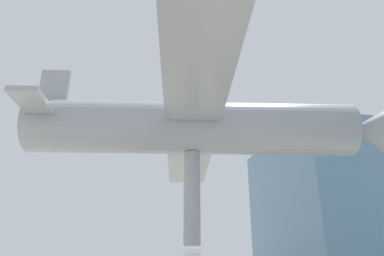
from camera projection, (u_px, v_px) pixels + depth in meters
name	position (u px, v px, depth m)	size (l,w,h in m)	color
glass_pavilion_left	(353.00, 218.00, 24.65)	(10.01, 10.62, 10.90)	#60849E
support_pylon_central	(192.00, 234.00, 12.65)	(0.59, 0.59, 5.78)	#999EA3
suspended_airplane	(201.00, 128.00, 14.10)	(17.09, 13.97, 3.32)	#93999E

